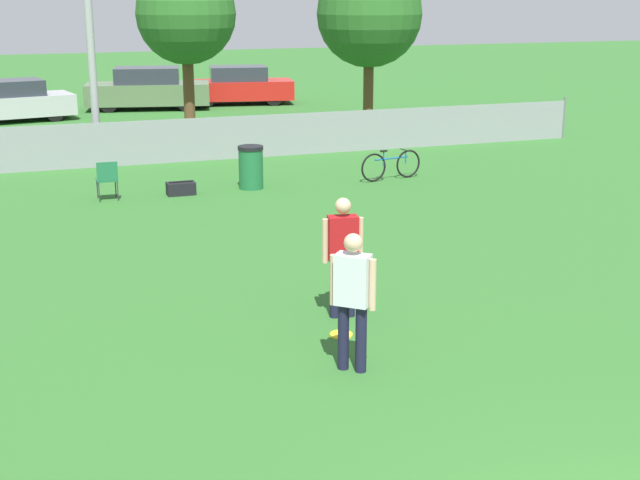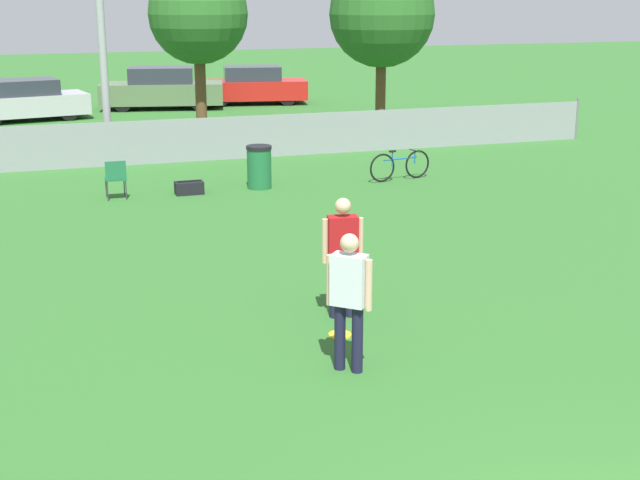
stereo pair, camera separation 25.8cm
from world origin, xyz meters
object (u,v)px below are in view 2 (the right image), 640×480
at_px(gear_bag_sideline, 189,188).
at_px(tree_near_pole, 198,15).
at_px(trash_bin, 259,167).
at_px(parked_car_silver, 26,101).
at_px(parked_car_red, 252,86).
at_px(player_thrower_red, 343,249).
at_px(folding_chair_sideline, 116,177).
at_px(parked_car_olive, 162,89).
at_px(bicycle_sideline, 400,165).
at_px(player_receiver_white, 349,293).
at_px(tree_far_right, 382,14).
at_px(frisbee_disc, 340,335).

bearing_deg(gear_bag_sideline, tree_near_pole, 76.82).
bearing_deg(trash_bin, parked_car_silver, 110.61).
bearing_deg(parked_car_red, player_thrower_red, -91.11).
xyz_separation_m(trash_bin, gear_bag_sideline, (-1.58, -0.11, -0.34)).
bearing_deg(parked_car_silver, tree_near_pole, -60.39).
bearing_deg(folding_chair_sideline, trash_bin, -177.33).
height_order(player_thrower_red, parked_car_olive, player_thrower_red).
distance_m(bicycle_sideline, gear_bag_sideline, 4.88).
height_order(player_thrower_red, trash_bin, player_thrower_red).
height_order(player_thrower_red, parked_car_silver, player_thrower_red).
relative_size(folding_chair_sideline, trash_bin, 0.88).
distance_m(folding_chair_sideline, gear_bag_sideline, 1.57).
height_order(tree_near_pole, parked_car_red, tree_near_pole).
height_order(player_thrower_red, folding_chair_sideline, player_thrower_red).
bearing_deg(bicycle_sideline, player_receiver_white, -126.47).
bearing_deg(parked_car_silver, folding_chair_sideline, -93.42).
bearing_deg(tree_far_right, player_receiver_white, -113.07).
xyz_separation_m(tree_near_pole, player_receiver_white, (-1.55, -16.78, -2.60)).
bearing_deg(gear_bag_sideline, tree_far_right, 45.40).
distance_m(frisbee_disc, parked_car_red, 23.89).
distance_m(frisbee_disc, parked_car_olive, 23.08).
bearing_deg(player_receiver_white, parked_car_silver, 140.22).
height_order(player_thrower_red, parked_car_red, player_thrower_red).
distance_m(folding_chair_sideline, trash_bin, 3.12).
distance_m(tree_far_right, bicycle_sideline, 8.64).
bearing_deg(parked_car_red, bicycle_sideline, -80.86).
height_order(folding_chair_sideline, parked_car_silver, parked_car_silver).
bearing_deg(trash_bin, folding_chair_sideline, -177.67).
relative_size(folding_chair_sideline, parked_car_red, 0.19).
bearing_deg(parked_car_olive, frisbee_disc, -81.30).
bearing_deg(tree_near_pole, bicycle_sideline, -65.73).
bearing_deg(parked_car_red, trash_bin, -93.50).
relative_size(folding_chair_sideline, bicycle_sideline, 0.52).
height_order(frisbee_disc, trash_bin, trash_bin).
height_order(player_thrower_red, gear_bag_sideline, player_thrower_red).
relative_size(bicycle_sideline, parked_car_red, 0.37).
height_order(frisbee_disc, folding_chair_sideline, folding_chair_sideline).
relative_size(tree_far_right, parked_car_red, 1.19).
bearing_deg(tree_near_pole, folding_chair_sideline, -114.20).
bearing_deg(parked_car_olive, tree_far_right, -37.57).
height_order(gear_bag_sideline, parked_car_red, parked_car_red).
distance_m(player_thrower_red, folding_chair_sideline, 8.31).
height_order(bicycle_sideline, parked_car_silver, parked_car_silver).
bearing_deg(tree_far_right, frisbee_disc, -113.60).
bearing_deg(bicycle_sideline, gear_bag_sideline, 169.14).
bearing_deg(player_receiver_white, frisbee_disc, 117.68).
bearing_deg(parked_car_silver, bicycle_sideline, -68.62).
xyz_separation_m(trash_bin, parked_car_silver, (-4.76, 12.66, 0.18)).
bearing_deg(frisbee_disc, folding_chair_sideline, 102.40).
relative_size(frisbee_disc, trash_bin, 0.31).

